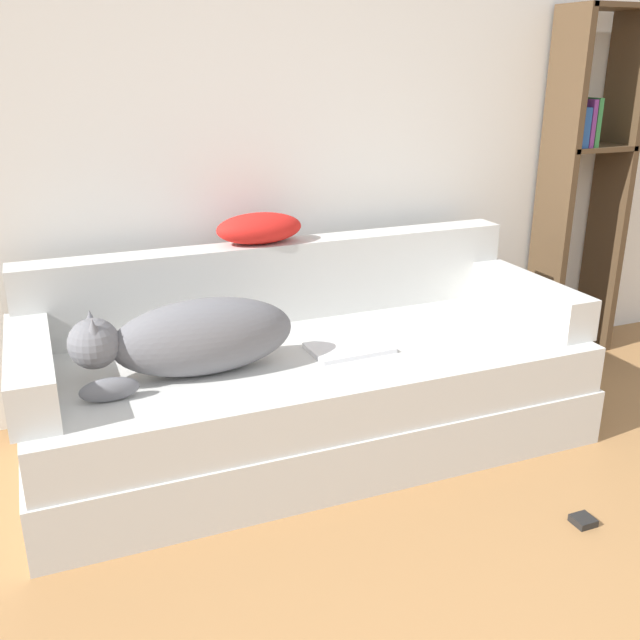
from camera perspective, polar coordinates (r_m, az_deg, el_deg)
name	(u,v)px	position (r m, az deg, el deg)	size (l,w,h in m)	color
wall_back	(206,96)	(3.14, -9.12, 17.28)	(7.18, 0.06, 2.70)	white
couch	(311,397)	(2.90, -0.72, -6.18)	(2.20, 0.91, 0.42)	silver
couch_backrest	(278,280)	(3.09, -3.36, 3.18)	(2.16, 0.15, 0.34)	silver
couch_arm_left	(30,368)	(2.61, -22.15, -3.59)	(0.15, 0.72, 0.17)	silver
couch_arm_right	(527,297)	(3.27, 16.24, 1.76)	(0.15, 0.72, 0.17)	silver
dog	(190,338)	(2.56, -10.35, -1.45)	(0.79, 0.26, 0.28)	slate
laptop	(349,348)	(2.79, 2.35, -2.25)	(0.32, 0.22, 0.02)	silver
throw_pillow	(259,228)	(3.02, -4.88, 7.33)	(0.37, 0.20, 0.13)	red
bookshelf	(585,171)	(3.92, 20.46, 11.09)	(0.40, 0.26, 1.74)	#4C3823
power_adapter	(583,521)	(2.68, 20.31, -14.82)	(0.07, 0.07, 0.03)	black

